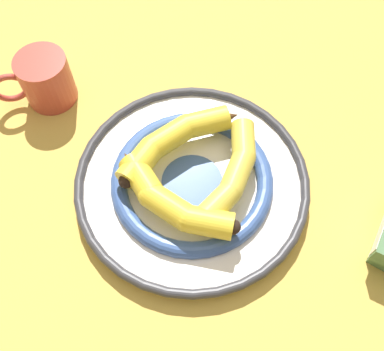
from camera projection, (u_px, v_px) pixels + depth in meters
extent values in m
plane|color=gold|center=(195.00, 213.00, 0.67)|extent=(2.80, 2.80, 0.00)
cylinder|color=white|center=(192.00, 185.00, 0.68)|extent=(0.34, 0.34, 0.02)
torus|color=#385699|center=(192.00, 180.00, 0.67)|extent=(0.24, 0.24, 0.02)
cylinder|color=#385699|center=(192.00, 181.00, 0.67)|extent=(0.09, 0.09, 0.00)
torus|color=#333338|center=(192.00, 181.00, 0.67)|extent=(0.35, 0.35, 0.01)
cylinder|color=gold|center=(217.00, 204.00, 0.62)|extent=(0.07, 0.05, 0.04)
cylinder|color=gold|center=(238.00, 173.00, 0.64)|extent=(0.06, 0.04, 0.04)
cylinder|color=gold|center=(243.00, 141.00, 0.67)|extent=(0.07, 0.05, 0.04)
sphere|color=gold|center=(231.00, 190.00, 0.63)|extent=(0.04, 0.04, 0.04)
sphere|color=gold|center=(244.00, 157.00, 0.66)|extent=(0.04, 0.04, 0.04)
cone|color=#472D19|center=(203.00, 218.00, 0.61)|extent=(0.04, 0.04, 0.03)
sphere|color=black|center=(242.00, 125.00, 0.68)|extent=(0.02, 0.02, 0.02)
cylinder|color=yellow|center=(207.00, 122.00, 0.68)|extent=(0.07, 0.07, 0.04)
cylinder|color=yellow|center=(170.00, 137.00, 0.67)|extent=(0.08, 0.07, 0.04)
cylinder|color=yellow|center=(139.00, 164.00, 0.65)|extent=(0.07, 0.05, 0.04)
sphere|color=yellow|center=(187.00, 127.00, 0.68)|extent=(0.04, 0.04, 0.04)
sphere|color=yellow|center=(152.00, 148.00, 0.66)|extent=(0.04, 0.04, 0.04)
cone|color=#472D19|center=(228.00, 117.00, 0.69)|extent=(0.04, 0.05, 0.03)
sphere|color=black|center=(126.00, 181.00, 0.63)|extent=(0.02, 0.02, 0.02)
cylinder|color=yellow|center=(140.00, 178.00, 0.64)|extent=(0.07, 0.07, 0.04)
cylinder|color=yellow|center=(169.00, 207.00, 0.62)|extent=(0.05, 0.07, 0.04)
cylinder|color=yellow|center=(210.00, 223.00, 0.60)|extent=(0.05, 0.07, 0.04)
sphere|color=yellow|center=(151.00, 195.00, 0.62)|extent=(0.04, 0.04, 0.04)
sphere|color=yellow|center=(188.00, 219.00, 0.61)|extent=(0.04, 0.04, 0.04)
cone|color=#472D19|center=(130.00, 162.00, 0.65)|extent=(0.04, 0.05, 0.03)
sphere|color=black|center=(233.00, 227.00, 0.60)|extent=(0.02, 0.02, 0.02)
cylinder|color=#B24238|center=(46.00, 79.00, 0.74)|extent=(0.08, 0.08, 0.09)
cylinder|color=#331C0F|center=(41.00, 66.00, 0.71)|extent=(0.07, 0.07, 0.01)
torus|color=#B24238|center=(10.00, 88.00, 0.73)|extent=(0.05, 0.05, 0.06)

